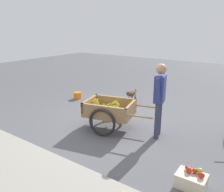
% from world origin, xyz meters
% --- Properties ---
extents(ground_plane, '(24.00, 24.00, 0.00)m').
position_xyz_m(ground_plane, '(0.00, 0.00, 0.00)').
color(ground_plane, '#56565B').
extents(fruit_cart, '(1.78, 1.13, 0.73)m').
position_xyz_m(fruit_cart, '(-0.12, 0.34, 0.44)').
color(fruit_cart, '#937047').
rests_on(fruit_cart, ground).
extents(vendor_person, '(0.27, 0.60, 1.63)m').
position_xyz_m(vendor_person, '(-1.24, 0.08, 0.98)').
color(vendor_person, '#333851').
rests_on(vendor_person, ground).
extents(dog, '(0.21, 0.67, 0.40)m').
position_xyz_m(dog, '(0.48, -1.74, 0.27)').
color(dog, '#4C3823').
rests_on(dog, ground).
extents(plastic_bucket, '(0.26, 0.26, 0.22)m').
position_xyz_m(plastic_bucket, '(2.16, -0.99, 0.11)').
color(plastic_bucket, orange).
rests_on(plastic_bucket, ground).
extents(mixed_fruit_crate, '(0.44, 0.32, 0.31)m').
position_xyz_m(mixed_fruit_crate, '(-2.37, 1.37, 0.13)').
color(mixed_fruit_crate, beige).
rests_on(mixed_fruit_crate, ground).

